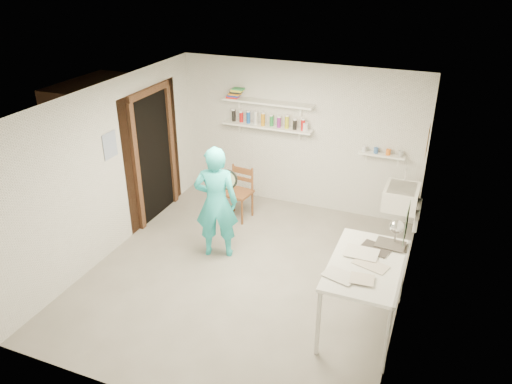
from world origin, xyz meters
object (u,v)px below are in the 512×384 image
at_px(belfast_sink, 401,197).
at_px(wall_clock, 227,180).
at_px(work_table, 363,295).
at_px(wooden_chair, 238,193).
at_px(desk_lamp, 397,227).
at_px(man, 216,203).

bearing_deg(belfast_sink, wall_clock, -152.55).
bearing_deg(wall_clock, work_table, -44.19).
height_order(wooden_chair, work_table, wooden_chair).
xyz_separation_m(belfast_sink, wall_clock, (-2.24, -1.16, 0.39)).
relative_size(wall_clock, desk_lamp, 1.79).
bearing_deg(man, wall_clock, -128.92).
height_order(man, wall_clock, man).
xyz_separation_m(belfast_sink, desk_lamp, (0.11, -1.62, 0.39)).
bearing_deg(desk_lamp, man, 174.14).
relative_size(belfast_sink, work_table, 0.46).
relative_size(wooden_chair, desk_lamp, 5.38).
distance_m(man, work_table, 2.36).
height_order(man, desk_lamp, man).
height_order(belfast_sink, man, man).
bearing_deg(work_table, wall_clock, 155.27).
distance_m(belfast_sink, wooden_chair, 2.50).
height_order(man, work_table, man).
relative_size(wall_clock, wooden_chair, 0.33).
relative_size(belfast_sink, man, 0.37).
bearing_deg(work_table, desk_lamp, 67.58).
distance_m(wall_clock, wooden_chair, 1.11).
distance_m(wooden_chair, desk_lamp, 2.97).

